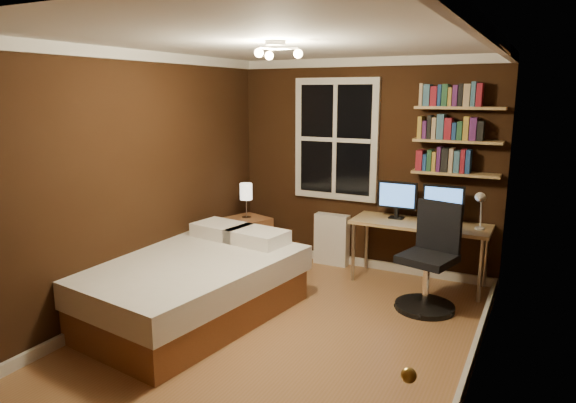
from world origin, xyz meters
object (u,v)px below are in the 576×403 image
at_px(bed, 188,285).
at_px(radiator, 332,239).
at_px(bedside_lamp, 246,201).
at_px(monitor_right, 443,204).
at_px(nightstand, 247,241).
at_px(desk, 420,228).
at_px(office_chair, 429,268).
at_px(monitor_left, 397,200).
at_px(desk_lamp, 480,210).

distance_m(bed, radiator, 2.12).
distance_m(bed, bedside_lamp, 1.65).
bearing_deg(monitor_right, bed, -136.05).
distance_m(nightstand, desk, 2.11).
relative_size(bed, bedside_lamp, 5.24).
bearing_deg(radiator, monitor_right, -4.71).
height_order(desk, office_chair, office_chair).
xyz_separation_m(monitor_left, office_chair, (0.54, -0.69, -0.51)).
height_order(nightstand, desk_lamp, desk_lamp).
bearing_deg(monitor_right, monitor_left, 180.00).
height_order(bed, bedside_lamp, bedside_lamp).
bearing_deg(nightstand, office_chair, 10.86).
bearing_deg(desk_lamp, radiator, 171.44).
distance_m(monitor_left, office_chair, 1.01).
height_order(nightstand, monitor_left, monitor_left).
relative_size(nightstand, bedside_lamp, 1.36).
distance_m(nightstand, monitor_left, 1.91).
distance_m(bedside_lamp, desk, 2.09).
bearing_deg(monitor_right, radiator, 175.29).
bearing_deg(monitor_right, office_chair, -87.59).
xyz_separation_m(bed, desk, (1.77, 1.84, 0.34)).
relative_size(bedside_lamp, monitor_right, 0.98).
xyz_separation_m(bed, monitor_right, (1.98, 1.91, 0.61)).
relative_size(monitor_left, office_chair, 0.42).
distance_m(bed, monitor_right, 2.82).
xyz_separation_m(bed, desk_lamp, (2.38, 1.76, 0.62)).
bearing_deg(bedside_lamp, radiator, 27.14).
relative_size(desk, office_chair, 1.40).
xyz_separation_m(nightstand, office_chair, (2.31, -0.32, 0.12)).
bearing_deg(desk_lamp, desk, 172.91).
bearing_deg(bed, office_chair, 38.89).
xyz_separation_m(bed, bedside_lamp, (-0.29, 1.54, 0.50)).
bearing_deg(desk_lamp, nightstand, -175.28).
bearing_deg(bedside_lamp, desk, 8.22).
distance_m(nightstand, office_chair, 2.33).
height_order(monitor_left, office_chair, monitor_left).
xyz_separation_m(monitor_left, desk_lamp, (0.91, -0.15, 0.01)).
bearing_deg(bedside_lamp, nightstand, 0.00).
height_order(bed, nightstand, bed).
bearing_deg(monitor_left, bed, -127.68).
bearing_deg(bed, desk, 53.81).
height_order(radiator, office_chair, office_chair).
bearing_deg(desk, office_chair, -68.28).
height_order(bedside_lamp, radiator, bedside_lamp).
relative_size(bedside_lamp, office_chair, 0.41).
height_order(nightstand, bedside_lamp, bedside_lamp).
bearing_deg(radiator, monitor_left, -7.57).
height_order(bed, monitor_right, monitor_right).
relative_size(radiator, monitor_left, 1.44).
bearing_deg(radiator, office_chair, -30.46).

